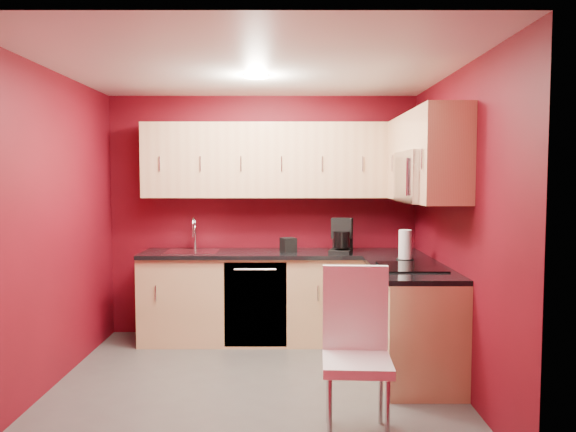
{
  "coord_description": "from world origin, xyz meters",
  "views": [
    {
      "loc": [
        0.26,
        -4.4,
        1.66
      ],
      "look_at": [
        0.26,
        0.55,
        1.31
      ],
      "focal_mm": 35.0,
      "sensor_mm": 36.0,
      "label": 1
    }
  ],
  "objects_px": {
    "microwave": "(426,177)",
    "dining_chair": "(357,354)",
    "paper_towel": "(405,245)",
    "coffee_maker": "(341,236)",
    "sink": "(192,248)",
    "napkin_holder": "(288,245)"
  },
  "relations": [
    {
      "from": "coffee_maker",
      "to": "paper_towel",
      "type": "xyz_separation_m",
      "value": [
        0.54,
        -0.46,
        -0.03
      ]
    },
    {
      "from": "sink",
      "to": "coffee_maker",
      "type": "height_order",
      "value": "same"
    },
    {
      "from": "paper_towel",
      "to": "dining_chair",
      "type": "bearing_deg",
      "value": -112.04
    },
    {
      "from": "microwave",
      "to": "dining_chair",
      "type": "xyz_separation_m",
      "value": [
        -0.69,
        -1.1,
        -1.12
      ]
    },
    {
      "from": "coffee_maker",
      "to": "dining_chair",
      "type": "distance_m",
      "value": 2.07
    },
    {
      "from": "dining_chair",
      "to": "sink",
      "type": "bearing_deg",
      "value": 126.74
    },
    {
      "from": "coffee_maker",
      "to": "dining_chair",
      "type": "bearing_deg",
      "value": -77.15
    },
    {
      "from": "microwave",
      "to": "coffee_maker",
      "type": "height_order",
      "value": "microwave"
    },
    {
      "from": "sink",
      "to": "paper_towel",
      "type": "xyz_separation_m",
      "value": [
        2.02,
        -0.57,
        0.1
      ]
    },
    {
      "from": "coffee_maker",
      "to": "napkin_holder",
      "type": "xyz_separation_m",
      "value": [
        -0.52,
        0.05,
        -0.1
      ]
    },
    {
      "from": "napkin_holder",
      "to": "dining_chair",
      "type": "xyz_separation_m",
      "value": [
        0.43,
        -2.05,
        -0.45
      ]
    },
    {
      "from": "sink",
      "to": "microwave",
      "type": "bearing_deg",
      "value": -25.6
    },
    {
      "from": "microwave",
      "to": "napkin_holder",
      "type": "xyz_separation_m",
      "value": [
        -1.13,
        0.95,
        -0.68
      ]
    },
    {
      "from": "sink",
      "to": "napkin_holder",
      "type": "relative_size",
      "value": 3.62
    },
    {
      "from": "coffee_maker",
      "to": "napkin_holder",
      "type": "height_order",
      "value": "coffee_maker"
    },
    {
      "from": "microwave",
      "to": "napkin_holder",
      "type": "distance_m",
      "value": 1.62
    },
    {
      "from": "coffee_maker",
      "to": "paper_towel",
      "type": "distance_m",
      "value": 0.71
    },
    {
      "from": "sink",
      "to": "coffee_maker",
      "type": "distance_m",
      "value": 1.49
    },
    {
      "from": "coffee_maker",
      "to": "sink",
      "type": "bearing_deg",
      "value": -168.76
    },
    {
      "from": "sink",
      "to": "dining_chair",
      "type": "height_order",
      "value": "sink"
    },
    {
      "from": "microwave",
      "to": "dining_chair",
      "type": "distance_m",
      "value": 1.72
    },
    {
      "from": "microwave",
      "to": "dining_chair",
      "type": "relative_size",
      "value": 0.71
    }
  ]
}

